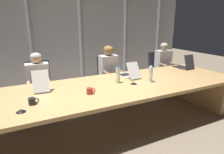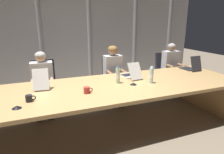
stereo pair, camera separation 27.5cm
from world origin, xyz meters
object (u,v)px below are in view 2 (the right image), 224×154
Objects in this scene: office_chair_center at (113,84)px; conference_mic_left_side at (17,107)px; laptop_left_mid at (42,83)px; laptop_center at (130,74)px; coffee_mug_far at (87,90)px; office_chair_left_mid at (45,92)px; person_left_mid at (42,79)px; water_bottle_secondary at (118,76)px; conference_mic_right_side at (133,84)px; water_bottle_primary at (151,76)px; laptop_right_mid at (191,67)px; person_right_mid at (172,66)px; office_chair_right_mid at (166,77)px; person_center at (114,71)px; coffee_mug_near at (29,98)px.

office_chair_center is 8.60× the size of conference_mic_left_side.
laptop_left_mid is 1.72m from office_chair_center.
laptop_left_mid is at bearing 83.82° from laptop_center.
laptop_center is at bearing 28.71° from coffee_mug_far.
person_left_mid is (-0.03, -0.16, 0.30)m from office_chair_left_mid.
water_bottle_secondary is 0.28m from conference_mic_right_side.
water_bottle_primary is 2.10× the size of coffee_mug_far.
conference_mic_left_side is at bearing -162.81° from water_bottle_secondary.
laptop_right_mid reaches higher than coffee_mug_far.
laptop_left_mid is at bearing -3.62° from office_chair_left_mid.
person_right_mid is 1.87m from conference_mic_right_side.
laptop_center is 4.53× the size of conference_mic_left_side.
laptop_center reaches higher than office_chair_right_mid.
person_right_mid is (1.42, 0.62, -0.10)m from laptop_center.
person_center is at bearing 71.53° from water_bottle_secondary.
office_chair_right_mid reaches higher than conference_mic_right_side.
person_left_mid is 1.44m from water_bottle_secondary.
coffee_mug_far is (-0.58, -0.27, -0.08)m from water_bottle_secondary.
laptop_left_mid reaches higher than water_bottle_primary.
laptop_left_mid is 4.58× the size of conference_mic_right_side.
coffee_mug_far is at bearing 11.90° from conference_mic_left_side.
coffee_mug_near is (-1.62, -1.16, 0.07)m from person_center.
water_bottle_primary is (1.60, -1.22, 0.48)m from office_chair_left_mid.
coffee_mug_near is at bearing -68.86° from office_chair_right_mid.
office_chair_center is at bearing -92.01° from office_chair_right_mid.
laptop_right_mid is at bearing -85.72° from laptop_left_mid.
laptop_left_mid is 2.91m from laptop_right_mid.
conference_mic_right_side is at bearing 105.20° from laptop_right_mid.
conference_mic_left_side is (-3.23, -1.31, 0.06)m from person_right_mid.
conference_mic_right_side is (1.36, -0.44, -0.04)m from laptop_left_mid.
office_chair_center is 0.78× the size of person_center.
conference_mic_right_side is (-0.14, -0.41, -0.04)m from laptop_center.
person_left_mid is 1.17m from coffee_mug_near.
laptop_center is 0.43m from conference_mic_right_side.
office_chair_center is at bearing 39.38° from conference_mic_left_side.
office_chair_left_mid is at bearing 80.07° from coffee_mug_near.
laptop_center is 3.96× the size of coffee_mug_near.
laptop_left_mid is at bearing 1.29° from person_left_mid.
conference_mic_left_side is (-0.31, -0.73, -0.04)m from laptop_left_mid.
water_bottle_secondary is (-0.33, -1.02, 0.49)m from office_chair_center.
laptop_left_mid is at bearing 73.20° from coffee_mug_near.
conference_mic_left_side is at bearing -168.10° from coffee_mug_far.
laptop_left_mid is at bearing -77.56° from office_chair_right_mid.
person_left_mid is 1.96m from water_bottle_primary.
office_chair_right_mid is 1.98m from conference_mic_right_side.
office_chair_right_mid is 3.36m from coffee_mug_near.
laptop_right_mid is 2.95m from person_left_mid.
water_bottle_primary is (0.16, -0.43, 0.07)m from laptop_center.
conference_mic_left_side is (-3.22, -0.73, -0.04)m from laptop_right_mid.
laptop_left_mid is at bearing 166.66° from water_bottle_secondary.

